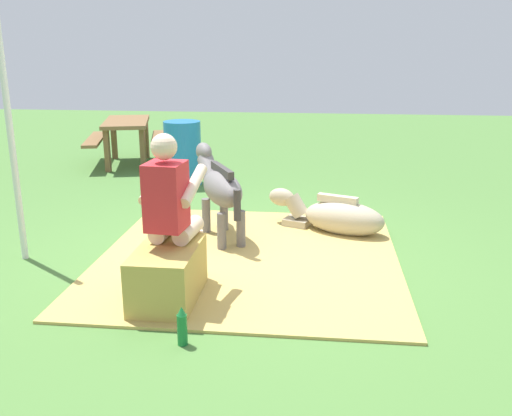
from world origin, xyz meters
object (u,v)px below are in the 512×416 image
(pony_standing, at_px, (220,187))
(pony_lying, at_px, (335,216))
(hay_bale, at_px, (168,275))
(person_seated, at_px, (172,207))
(water_barrel, at_px, (183,153))
(soda_bottle, at_px, (182,326))
(picnic_bench, at_px, (127,131))
(tent_pole_left, at_px, (10,132))

(pony_standing, bearing_deg, pony_lying, -75.33)
(hay_bale, xyz_separation_m, pony_standing, (1.55, -0.14, 0.33))
(person_seated, bearing_deg, water_barrel, 12.46)
(person_seated, bearing_deg, pony_standing, -5.48)
(soda_bottle, height_order, picnic_bench, picnic_bench)
(pony_standing, bearing_deg, hay_bale, 174.71)
(pony_standing, relative_size, soda_bottle, 4.42)
(pony_standing, relative_size, tent_pole_left, 0.51)
(hay_bale, bearing_deg, pony_lying, -35.72)
(person_seated, relative_size, tent_pole_left, 0.55)
(tent_pole_left, bearing_deg, hay_bale, -115.55)
(pony_standing, distance_m, water_barrel, 2.52)
(water_barrel, relative_size, tent_pole_left, 0.38)
(hay_bale, height_order, picnic_bench, picnic_bench)
(soda_bottle, relative_size, water_barrel, 0.31)
(pony_standing, xyz_separation_m, tent_pole_left, (-0.78, 1.76, 0.65))
(pony_lying, relative_size, water_barrel, 1.46)
(person_seated, height_order, picnic_bench, person_seated)
(pony_lying, bearing_deg, person_seated, 141.99)
(pony_lying, bearing_deg, picnic_bench, 46.10)
(picnic_bench, bearing_deg, hay_bale, -158.07)
(soda_bottle, bearing_deg, tent_pole_left, 53.04)
(person_seated, xyz_separation_m, soda_bottle, (-0.80, -0.26, -0.60))
(hay_bale, xyz_separation_m, tent_pole_left, (0.77, 1.61, 0.98))
(pony_standing, distance_m, tent_pole_left, 2.03)
(person_seated, distance_m, pony_standing, 1.41)
(tent_pole_left, relative_size, picnic_bench, 1.36)
(tent_pole_left, bearing_deg, person_seated, -110.56)
(hay_bale, xyz_separation_m, pony_lying, (1.86, -1.34, -0.04))
(tent_pole_left, bearing_deg, water_barrel, -14.45)
(pony_lying, bearing_deg, tent_pole_left, 110.32)
(pony_lying, distance_m, tent_pole_left, 3.31)
(pony_standing, bearing_deg, tent_pole_left, 113.95)
(hay_bale, distance_m, water_barrel, 3.97)
(pony_lying, height_order, tent_pole_left, tent_pole_left)
(soda_bottle, relative_size, picnic_bench, 0.16)
(pony_standing, height_order, water_barrel, pony_standing)
(hay_bale, distance_m, person_seated, 0.53)
(person_seated, height_order, tent_pole_left, tent_pole_left)
(hay_bale, bearing_deg, soda_bottle, -157.50)
(pony_standing, relative_size, pony_lying, 0.92)
(tent_pole_left, bearing_deg, pony_lying, -69.68)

